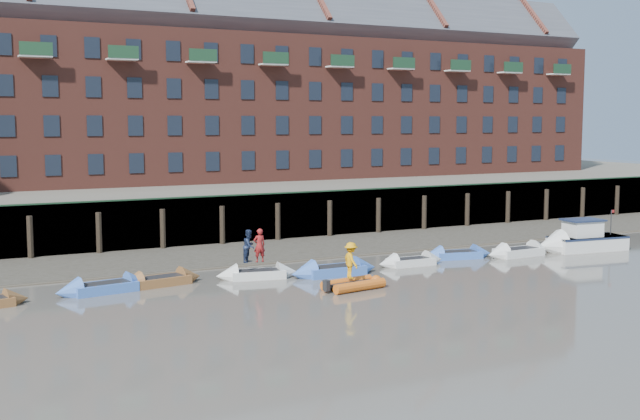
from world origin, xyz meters
TOP-DOWN VIEW (x-y plane):
  - ground at (0.00, 0.00)m, footprint 220.00×220.00m
  - foreshore at (0.00, 18.00)m, footprint 110.00×8.00m
  - mud_band at (0.00, 14.60)m, footprint 110.00×1.60m
  - river_wall at (-0.00, 22.38)m, footprint 110.00×1.23m
  - bank_terrace at (0.00, 36.00)m, footprint 110.00×28.00m
  - apartment_terrace at (-0.00, 36.99)m, footprint 80.60×15.56m
  - rowboat_1 at (-12.11, 10.54)m, footprint 4.85×2.05m
  - rowboat_2 at (-9.22, 10.98)m, footprint 4.54×2.00m
  - rowboat_3 at (-4.24, 10.39)m, footprint 4.52×2.09m
  - rowboat_4 at (-0.28, 9.30)m, footprint 5.01×1.48m
  - rowboat_5 at (4.97, 9.90)m, footprint 4.17×1.33m
  - rowboat_6 at (8.75, 10.59)m, footprint 4.48×2.08m
  - rowboat_7 at (12.58, 9.60)m, footprint 4.79×1.58m
  - rib_tender at (-0.98, 5.81)m, footprint 3.30×1.97m
  - motor_launch at (16.90, 9.40)m, footprint 6.37×2.68m
  - person_rower_a at (-4.11, 10.42)m, footprint 0.64×0.42m
  - person_rower_b at (-4.63, 10.56)m, footprint 1.06×1.06m
  - person_rib_crew at (-1.19, 5.88)m, footprint 0.74×1.19m

SIDE VIEW (x-z plane):
  - ground at x=0.00m, z-range 0.00..0.00m
  - foreshore at x=0.00m, z-range -0.25..0.25m
  - mud_band at x=0.00m, z-range -0.05..0.05m
  - rowboat_5 at x=4.97m, z-range -0.39..0.81m
  - rowboat_6 at x=8.75m, z-range -0.40..0.85m
  - rowboat_3 at x=-4.24m, z-range -0.41..0.86m
  - rowboat_2 at x=-9.22m, z-range -0.41..0.86m
  - rowboat_1 at x=-12.11m, z-range -0.44..0.92m
  - rib_tender at x=-0.98m, z-range -0.04..0.52m
  - rowboat_7 at x=12.58m, z-range -0.44..0.93m
  - rowboat_4 at x=-0.28m, z-range -0.47..0.98m
  - motor_launch at x=16.90m, z-range -0.63..1.93m
  - person_rib_crew at x=-1.19m, z-range 0.52..2.31m
  - river_wall at x=0.00m, z-range -0.06..3.24m
  - bank_terrace at x=0.00m, z-range 0.00..3.20m
  - person_rower_b at x=-4.63m, z-range 0.85..2.58m
  - person_rower_a at x=-4.11m, z-range 0.85..2.61m
  - apartment_terrace at x=0.00m, z-range 2.34..23.31m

